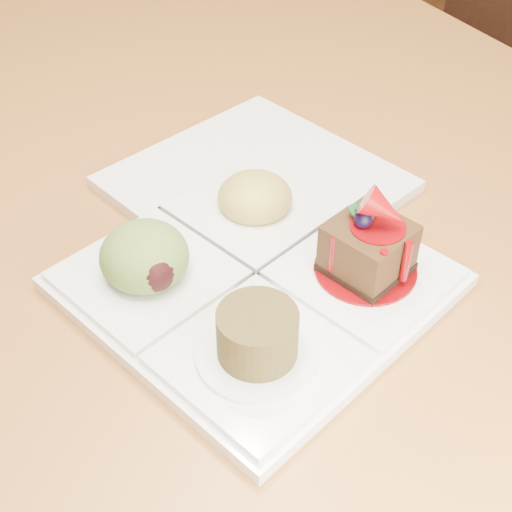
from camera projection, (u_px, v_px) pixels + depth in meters
ground at (157, 431)px, 1.38m from camera, size 6.00×6.00×0.00m
dining_table at (109, 123)px, 0.93m from camera, size 1.00×1.80×0.75m
chair_right at (506, 94)px, 1.30m from camera, size 0.50×0.50×0.93m
sampler_plate at (251, 268)px, 0.59m from camera, size 0.33×0.33×0.10m
second_plate at (255, 184)px, 0.70m from camera, size 0.29×0.29×0.01m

